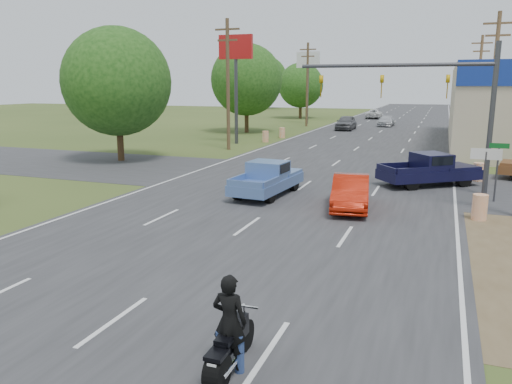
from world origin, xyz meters
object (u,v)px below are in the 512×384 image
at_px(red_convertible, 350,193).
at_px(navy_pickup, 431,169).
at_px(blue_pickup, 268,178).
at_px(motorcycle, 229,350).
at_px(rider, 230,327).
at_px(distant_car_grey, 346,123).
at_px(distant_car_silver, 386,121).
at_px(distant_car_white, 374,114).

relative_size(red_convertible, navy_pickup, 0.81).
bearing_deg(navy_pickup, blue_pickup, -91.81).
distance_m(motorcycle, navy_pickup, 19.51).
xyz_separation_m(rider, distant_car_grey, (-7.15, 49.63, -0.06)).
bearing_deg(blue_pickup, distant_car_grey, 99.63).
xyz_separation_m(blue_pickup, navy_pickup, (7.10, 4.99, 0.04)).
bearing_deg(distant_car_silver, rider, -85.62).
distance_m(rider, distant_car_white, 70.62).
bearing_deg(rider, blue_pickup, -73.86).
height_order(rider, blue_pickup, rider).
bearing_deg(motorcycle, distant_car_silver, 93.08).
bearing_deg(blue_pickup, rider, -68.56).
bearing_deg(blue_pickup, distant_car_silver, 93.83).
height_order(red_convertible, distant_car_grey, distant_car_grey).
distance_m(motorcycle, distant_car_grey, 50.18).
height_order(rider, navy_pickup, rider).
xyz_separation_m(navy_pickup, distant_car_white, (-9.60, 51.05, -0.16)).
bearing_deg(distant_car_grey, red_convertible, -79.83).
relative_size(motorcycle, distant_car_grey, 0.41).
relative_size(red_convertible, blue_pickup, 0.85).
xyz_separation_m(distant_car_grey, distant_car_silver, (3.72, 6.97, -0.18)).
bearing_deg(red_convertible, blue_pickup, 153.05).
height_order(distant_car_grey, distant_car_white, distant_car_grey).
relative_size(distant_car_grey, distant_car_silver, 1.09).
bearing_deg(distant_car_silver, motorcycle, -85.62).
xyz_separation_m(red_convertible, distant_car_grey, (-7.02, 36.75, 0.13)).
distance_m(red_convertible, motorcycle, 12.93).
height_order(blue_pickup, navy_pickup, navy_pickup).
bearing_deg(distant_car_grey, distant_car_white, 88.22).
relative_size(navy_pickup, distant_car_silver, 1.17).
xyz_separation_m(blue_pickup, distant_car_grey, (-2.92, 35.37, 0.01)).
distance_m(motorcycle, blue_pickup, 14.92).
relative_size(navy_pickup, distant_car_grey, 1.08).
bearing_deg(blue_pickup, distant_car_white, 97.48).
bearing_deg(blue_pickup, motorcycle, -68.61).
xyz_separation_m(red_convertible, navy_pickup, (2.99, 6.37, 0.15)).
distance_m(navy_pickup, distant_car_grey, 31.99).
bearing_deg(red_convertible, distant_car_white, 88.15).
bearing_deg(distant_car_grey, blue_pickup, -85.93).
bearing_deg(distant_car_white, rider, 91.27).
xyz_separation_m(motorcycle, distant_car_white, (-6.74, 70.34, 0.24)).
height_order(red_convertible, navy_pickup, navy_pickup).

